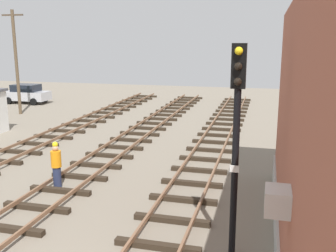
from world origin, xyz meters
TOP-DOWN VIEW (x-y plane):
  - signal_mast at (2.94, 3.55)m, footprint 0.36×0.40m
  - parked_car_silver at (-17.99, 25.16)m, footprint 4.20×2.04m
  - utility_pole_far at (-15.30, 20.30)m, footprint 1.80×0.24m
  - track_worker_foreground at (-4.24, 6.86)m, footprint 0.40×0.40m

SIDE VIEW (x-z plane):
  - parked_car_silver at x=-17.99m, z-range 0.02..1.78m
  - track_worker_foreground at x=-4.24m, z-range -0.01..1.86m
  - signal_mast at x=2.94m, z-range 0.71..6.36m
  - utility_pole_far at x=-15.30m, z-range 0.19..8.19m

